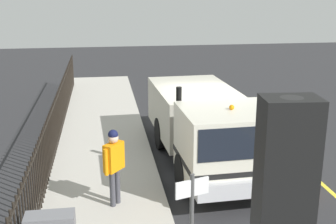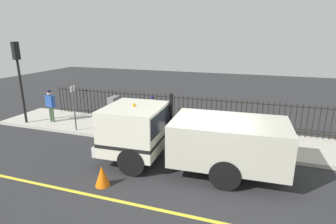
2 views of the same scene
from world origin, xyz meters
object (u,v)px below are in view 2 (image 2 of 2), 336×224
(utility_cabinet, at_px, (114,108))
(street_sign, at_px, (74,102))
(traffic_light_near, at_px, (18,66))
(traffic_cone, at_px, (102,176))
(pedestrian_distant, at_px, (50,102))
(worker_standing, at_px, (153,110))
(work_truck, at_px, (181,134))

(utility_cabinet, distance_m, street_sign, 2.35)
(traffic_light_near, relative_size, traffic_cone, 6.21)
(traffic_light_near, relative_size, utility_cabinet, 3.20)
(pedestrian_distant, relative_size, utility_cabinet, 1.34)
(utility_cabinet, xyz_separation_m, traffic_cone, (-5.65, -2.77, -0.45))
(traffic_light_near, height_order, street_sign, traffic_light_near)
(traffic_light_near, bearing_deg, traffic_cone, 66.35)
(worker_standing, bearing_deg, utility_cabinet, -163.31)
(work_truck, bearing_deg, street_sign, 71.24)
(worker_standing, xyz_separation_m, traffic_light_near, (-0.78, 6.76, 1.83))
(work_truck, xyz_separation_m, worker_standing, (2.61, 2.11, -0.02))
(pedestrian_distant, relative_size, traffic_light_near, 0.42)
(worker_standing, distance_m, traffic_light_near, 7.05)
(worker_standing, height_order, traffic_light_near, traffic_light_near)
(pedestrian_distant, bearing_deg, street_sign, -10.43)
(pedestrian_distant, distance_m, traffic_cone, 7.25)
(work_truck, bearing_deg, pedestrian_distant, 70.34)
(pedestrian_distant, distance_m, street_sign, 2.18)
(street_sign, bearing_deg, worker_standing, -74.79)
(work_truck, bearing_deg, traffic_cone, 132.98)
(pedestrian_distant, height_order, traffic_cone, pedestrian_distant)
(work_truck, relative_size, traffic_cone, 9.85)
(worker_standing, distance_m, street_sign, 3.68)
(work_truck, bearing_deg, worker_standing, 36.40)
(worker_standing, relative_size, pedestrian_distant, 1.02)
(worker_standing, height_order, traffic_cone, worker_standing)
(work_truck, distance_m, pedestrian_distant, 8.04)
(work_truck, distance_m, street_sign, 5.89)
(pedestrian_distant, xyz_separation_m, traffic_cone, (-4.36, -5.73, -0.86))
(work_truck, relative_size, traffic_light_near, 1.59)
(pedestrian_distant, xyz_separation_m, street_sign, (-0.72, -2.03, 0.35))
(worker_standing, height_order, pedestrian_distant, worker_standing)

